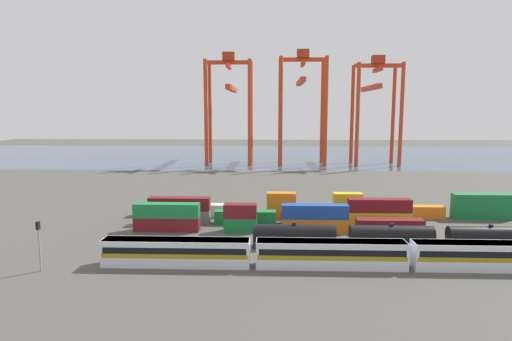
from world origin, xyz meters
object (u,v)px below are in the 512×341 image
at_px(passenger_train, 331,253).
at_px(shipping_container_15, 281,211).
at_px(gantry_crane_central, 302,95).
at_px(gantry_crane_west, 230,98).
at_px(signal_mast, 39,239).
at_px(gantry_crane_east, 375,99).
at_px(shipping_container_19, 414,212).
at_px(freight_tank_row, 440,237).

relative_size(passenger_train, shipping_container_15, 10.85).
relative_size(passenger_train, gantry_crane_central, 1.41).
height_order(shipping_container_15, gantry_crane_west, gantry_crane_west).
relative_size(signal_mast, gantry_crane_east, 0.16).
distance_m(passenger_train, shipping_container_15, 29.71).
distance_m(signal_mast, gantry_crane_west, 127.14).
distance_m(shipping_container_19, gantry_crane_central, 97.33).
xyz_separation_m(shipping_container_15, gantry_crane_west, (-19.59, 92.26, 26.25)).
bearing_deg(gantry_crane_central, freight_tank_row, -82.48).
distance_m(signal_mast, shipping_container_19, 69.64).
relative_size(shipping_container_19, gantry_crane_central, 0.26).
bearing_deg(gantry_crane_east, signal_mast, -121.10).
height_order(gantry_crane_west, gantry_crane_central, gantry_crane_central).
distance_m(passenger_train, signal_mast, 40.73).
xyz_separation_m(passenger_train, gantry_crane_west, (-26.00, 121.26, 25.41)).
bearing_deg(shipping_container_19, passenger_train, -126.23).
bearing_deg(gantry_crane_central, signal_mast, -109.80).
xyz_separation_m(gantry_crane_west, gantry_crane_central, (30.02, -0.41, 0.95)).
bearing_deg(gantry_crane_west, passenger_train, -77.90).
bearing_deg(signal_mast, gantry_crane_west, 83.32).
height_order(signal_mast, shipping_container_19, signal_mast).
distance_m(freight_tank_row, gantry_crane_east, 115.60).
bearing_deg(signal_mast, gantry_crane_central, 70.20).
bearing_deg(shipping_container_19, gantry_crane_west, 117.12).
bearing_deg(passenger_train, freight_tank_row, 25.14).
xyz_separation_m(passenger_train, freight_tank_row, (18.81, 8.83, -0.21)).
bearing_deg(shipping_container_19, gantry_crane_east, 82.05).
bearing_deg(shipping_container_15, gantry_crane_west, 101.99).
height_order(passenger_train, freight_tank_row, freight_tank_row).
bearing_deg(shipping_container_19, shipping_container_15, 180.00).
bearing_deg(gantry_crane_central, gantry_crane_east, -0.32).
height_order(passenger_train, gantry_crane_west, gantry_crane_west).
bearing_deg(shipping_container_19, gantry_crane_central, 100.62).
bearing_deg(gantry_crane_west, signal_mast, -96.68).
xyz_separation_m(freight_tank_row, shipping_container_19, (2.43, 20.17, -0.63)).
distance_m(shipping_container_15, gantry_crane_east, 103.41).
height_order(passenger_train, gantry_crane_east, gantry_crane_east).
xyz_separation_m(shipping_container_15, shipping_container_19, (27.65, 0.00, 0.00)).
xyz_separation_m(freight_tank_row, gantry_crane_central, (-14.79, 112.02, 26.57)).
bearing_deg(gantry_crane_east, passenger_train, -105.75).
relative_size(shipping_container_19, gantry_crane_west, 0.27).
height_order(shipping_container_15, shipping_container_19, same).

